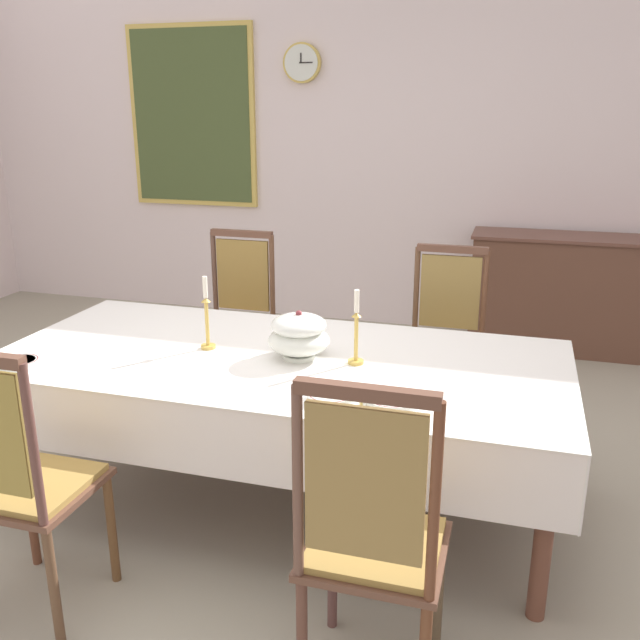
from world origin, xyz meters
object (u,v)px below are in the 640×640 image
(bowl_near_left, at_px, (19,363))
(chair_south_a, at_px, (18,477))
(bowl_near_right, at_px, (331,396))
(sideboard, at_px, (564,293))
(dining_table, at_px, (280,370))
(chair_south_b, at_px, (372,536))
(chair_north_a, at_px, (236,318))
(candlestick_east, at_px, (356,335))
(chair_north_b, at_px, (445,338))
(soup_tureen, at_px, (299,335))
(framed_painting, at_px, (192,117))
(spoon_secondary, at_px, (361,400))
(mounted_clock, at_px, (302,63))
(bowl_far_left, at_px, (391,401))
(spoon_primary, at_px, (3,362))
(candlestick_west, at_px, (207,320))

(bowl_near_left, bearing_deg, chair_south_a, -53.25)
(bowl_near_left, xyz_separation_m, bowl_near_right, (1.39, 0.04, -0.00))
(bowl_near_right, relative_size, sideboard, 0.13)
(dining_table, distance_m, chair_south_b, 1.19)
(chair_north_a, distance_m, candlestick_east, 1.44)
(chair_north_b, distance_m, bowl_near_left, 2.23)
(soup_tureen, bearing_deg, framed_painting, 123.37)
(dining_table, bearing_deg, framed_painting, 122.09)
(spoon_secondary, bearing_deg, soup_tureen, 120.77)
(mounted_clock, distance_m, framed_painting, 1.10)
(dining_table, relative_size, bowl_near_right, 13.98)
(chair_north_b, xyz_separation_m, framed_painting, (-2.48, 1.94, 1.18))
(chair_north_b, relative_size, soup_tureen, 3.89)
(bowl_far_left, bearing_deg, chair_north_a, 131.33)
(soup_tureen, height_order, bowl_near_left, soup_tureen)
(chair_north_b, height_order, candlestick_east, candlestick_east)
(bowl_near_left, xyz_separation_m, spoon_primary, (-0.11, 0.03, -0.02))
(chair_south_b, bearing_deg, bowl_near_right, 116.82)
(chair_north_a, distance_m, candlestick_west, 1.08)
(candlestick_east, xyz_separation_m, bowl_near_right, (0.00, -0.42, -0.12))
(chair_north_a, distance_m, bowl_near_left, 1.51)
(chair_south_b, bearing_deg, dining_table, 123.11)
(spoon_primary, distance_m, sideboard, 4.01)
(dining_table, relative_size, candlestick_east, 7.60)
(chair_south_b, relative_size, sideboard, 0.78)
(chair_south_a, xyz_separation_m, bowl_near_right, (1.00, 0.57, 0.20))
(chair_south_b, distance_m, chair_north_b, 1.98)
(spoon_secondary, bearing_deg, bowl_near_right, 179.35)
(spoon_secondary, bearing_deg, candlestick_west, 141.40)
(sideboard, bearing_deg, chair_south_a, 61.15)
(framed_painting, bearing_deg, chair_north_a, -58.32)
(soup_tureen, height_order, bowl_far_left, soup_tureen)
(bowl_near_left, relative_size, bowl_near_right, 0.92)
(dining_table, distance_m, candlestick_west, 0.41)
(chair_south_b, relative_size, bowl_far_left, 5.91)
(dining_table, distance_m, framed_painting, 3.62)
(chair_north_b, relative_size, candlestick_east, 3.22)
(candlestick_west, distance_m, bowl_far_left, 1.04)
(dining_table, relative_size, bowl_far_left, 13.36)
(chair_south_a, distance_m, framed_painting, 4.26)
(candlestick_east, height_order, bowl_near_right, candlestick_east)
(bowl_near_right, height_order, spoon_secondary, bowl_near_right)
(dining_table, bearing_deg, chair_north_b, 56.81)
(bowl_far_left, distance_m, spoon_secondary, 0.12)
(bowl_far_left, bearing_deg, spoon_secondary, 171.41)
(mounted_clock, bearing_deg, chair_north_b, -52.81)
(dining_table, distance_m, chair_south_a, 1.18)
(bowl_far_left, distance_m, sideboard, 3.20)
(dining_table, bearing_deg, spoon_secondary, -39.70)
(spoon_primary, bearing_deg, soup_tureen, 35.15)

